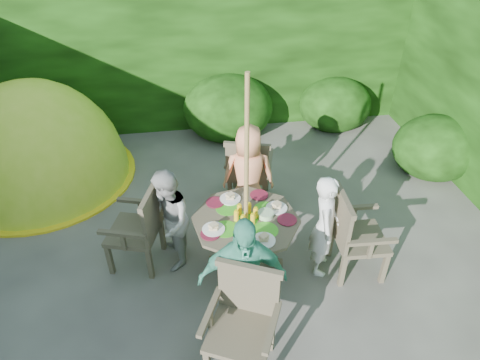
{
  "coord_description": "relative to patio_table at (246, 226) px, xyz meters",
  "views": [
    {
      "loc": [
        -0.15,
        -2.88,
        3.49
      ],
      "look_at": [
        0.4,
        0.76,
        0.85
      ],
      "focal_mm": 32.0,
      "sensor_mm": 36.0,
      "label": 1
    }
  ],
  "objects": [
    {
      "name": "ground",
      "position": [
        -0.4,
        -0.36,
        -0.55
      ],
      "size": [
        60.0,
        60.0,
        0.0
      ],
      "primitive_type": "plane",
      "color": "#4D4A45",
      "rests_on": "ground"
    },
    {
      "name": "hedge_enclosure",
      "position": [
        -0.4,
        0.97,
        0.7
      ],
      "size": [
        9.0,
        9.0,
        2.5
      ],
      "color": "black",
      "rests_on": "ground"
    },
    {
      "name": "patio_table",
      "position": [
        0.0,
        0.0,
        0.0
      ],
      "size": [
        1.32,
        1.32,
        0.78
      ],
      "rotation": [
        0.0,
        0.0,
        -0.2
      ],
      "color": "#41392A",
      "rests_on": "ground"
    },
    {
      "name": "parasol_pole",
      "position": [
        -0.0,
        -0.0,
        0.55
      ],
      "size": [
        0.05,
        0.05,
        2.2
      ],
      "primitive_type": "cylinder",
      "rotation": [
        0.0,
        0.0,
        -0.2
      ],
      "color": "olive",
      "rests_on": "ground"
    },
    {
      "name": "garden_chair_right",
      "position": [
        1.07,
        -0.23,
        -0.04
      ],
      "size": [
        0.54,
        0.59,
        0.95
      ],
      "rotation": [
        0.0,
        0.0,
        1.52
      ],
      "color": "#41392A",
      "rests_on": "ground"
    },
    {
      "name": "garden_chair_left",
      "position": [
        -1.08,
        0.21,
        -0.04
      ],
      "size": [
        0.64,
        0.69,
        0.94
      ],
      "rotation": [
        0.0,
        0.0,
        -1.87
      ],
      "color": "#41392A",
      "rests_on": "ground"
    },
    {
      "name": "garden_chair_back",
      "position": [
        0.21,
        1.08,
        -0.05
      ],
      "size": [
        0.68,
        0.63,
        0.93
      ],
      "rotation": [
        0.0,
        0.0,
        2.85
      ],
      "color": "#41392A",
      "rests_on": "ground"
    },
    {
      "name": "garden_chair_front",
      "position": [
        -0.2,
        -1.08,
        -0.04
      ],
      "size": [
        0.72,
        0.69,
        0.94
      ],
      "rotation": [
        0.0,
        0.0,
        -0.44
      ],
      "color": "#41392A",
      "rests_on": "ground"
    },
    {
      "name": "child_right",
      "position": [
        0.78,
        -0.16,
        0.04
      ],
      "size": [
        0.4,
        0.49,
        1.18
      ],
      "primitive_type": "imported",
      "rotation": [
        0.0,
        0.0,
        1.28
      ],
      "color": "white",
      "rests_on": "ground"
    },
    {
      "name": "child_left",
      "position": [
        -0.79,
        0.16,
        0.04
      ],
      "size": [
        0.47,
        0.59,
        1.17
      ],
      "primitive_type": "imported",
      "rotation": [
        0.0,
        0.0,
        -1.53
      ],
      "color": "#A8A7A3",
      "rests_on": "ground"
    },
    {
      "name": "child_back",
      "position": [
        0.15,
        0.78,
        0.08
      ],
      "size": [
        0.67,
        0.49,
        1.26
      ],
      "primitive_type": "imported",
      "rotation": [
        0.0,
        0.0,
        2.98
      ],
      "color": "#F29264",
      "rests_on": "ground"
    },
    {
      "name": "child_front",
      "position": [
        -0.16,
        -0.78,
        0.11
      ],
      "size": [
        0.79,
        0.37,
        1.32
      ],
      "primitive_type": "imported",
      "rotation": [
        0.0,
        0.0,
        -0.06
      ],
      "color": "#48A889",
      "rests_on": "ground"
    },
    {
      "name": "dome_tent",
      "position": [
        -2.52,
        2.02,
        -0.55
      ],
      "size": [
        2.66,
        2.66,
        2.82
      ],
      "rotation": [
        0.0,
        0.0,
        0.17
      ],
      "color": "#BCDE2A",
      "rests_on": "ground"
    }
  ]
}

